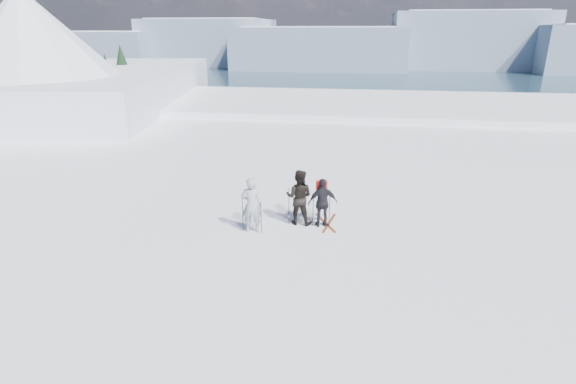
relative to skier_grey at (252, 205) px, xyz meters
name	(u,v)px	position (x,y,z in m)	size (l,w,h in m)	color
lake_basin	(351,175)	(2.96, 27.17, -7.46)	(820.00, 820.00, 71.62)	white
far_mountain_range	(393,44)	(32.56, 451.95, -8.15)	(770.00, 110.00, 53.00)	slate
near_ridge	(82,136)	(-23.64, 26.52, -4.44)	(31.37, 35.68, 25.62)	white
skier_grey	(252,205)	(0.00, 0.00, 0.00)	(0.70, 0.46, 1.91)	#939BA1
skier_dark	(299,197)	(1.47, 0.93, 0.03)	(0.96, 0.74, 1.97)	black
skier_pack	(323,203)	(2.30, 0.82, -0.09)	(1.01, 0.42, 1.73)	black
backpack	(322,170)	(2.23, 1.06, 1.01)	(0.37, 0.21, 0.49)	red
ski_poles	(291,211)	(1.25, 0.53, -0.34)	(2.87, 1.02, 1.35)	black
skis_loose	(327,223)	(2.47, 1.06, -0.94)	(0.86, 1.69, 0.03)	black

